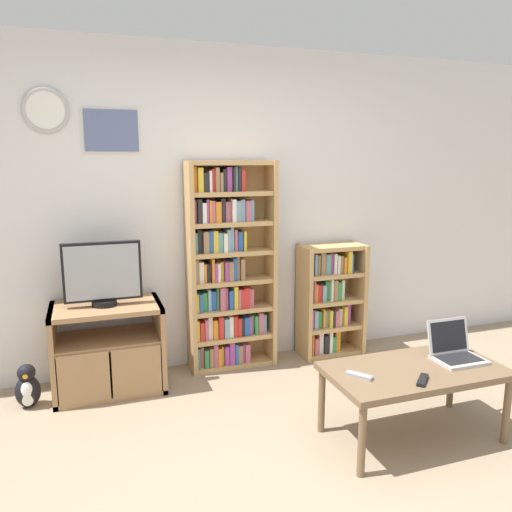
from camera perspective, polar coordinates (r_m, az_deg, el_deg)
name	(u,v)px	position (r m, az deg, el deg)	size (l,w,h in m)	color
wall_back	(206,210)	(4.12, -5.73, 5.29)	(6.98, 0.09, 2.60)	silver
tv_stand	(108,348)	(3.93, -16.51, -10.05)	(0.79, 0.50, 0.66)	#9E754C
television	(103,274)	(3.78, -17.13, -2.01)	(0.55, 0.18, 0.47)	black
bookshelf_tall	(226,270)	(4.07, -3.40, -1.55)	(0.71, 0.26, 1.70)	tan
bookshelf_short	(327,299)	(4.46, 8.16, -4.94)	(0.56, 0.30, 0.98)	tan
coffee_table	(414,375)	(3.29, 17.62, -12.82)	(1.09, 0.57, 0.46)	brown
laptop	(455,350)	(3.47, 21.75, -9.92)	(0.30, 0.26, 0.24)	#B7BABC
remote_near_laptop	(423,380)	(3.09, 18.50, -13.30)	(0.15, 0.14, 0.02)	black
remote_far_from_laptop	(359,376)	(3.06, 11.70, -13.24)	(0.13, 0.16, 0.02)	#99999E
penguin_figurine	(28,388)	(3.94, -24.65, -13.53)	(0.17, 0.15, 0.31)	black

